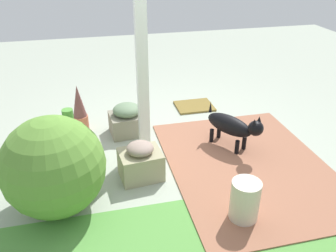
# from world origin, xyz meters

# --- Properties ---
(ground_plane) EXTENTS (12.00, 12.00, 0.00)m
(ground_plane) POSITION_xyz_m (0.00, 0.00, 0.00)
(ground_plane) COLOR #A3AD9B
(brick_path) EXTENTS (1.80, 2.40, 0.02)m
(brick_path) POSITION_xyz_m (-0.73, 0.59, 0.01)
(brick_path) COLOR #9B6248
(brick_path) RESTS_ON ground
(porch_pillar) EXTENTS (0.12, 0.12, 2.03)m
(porch_pillar) POSITION_xyz_m (0.38, -0.05, 1.02)
(porch_pillar) COLOR white
(porch_pillar) RESTS_ON ground
(stone_planter_nearest) EXTENTS (0.49, 0.44, 0.43)m
(stone_planter_nearest) POSITION_xyz_m (0.54, -0.52, 0.20)
(stone_planter_nearest) COLOR gray
(stone_planter_nearest) RESTS_ON ground
(stone_planter_mid) EXTENTS (0.49, 0.41, 0.43)m
(stone_planter_mid) POSITION_xyz_m (0.53, 0.51, 0.20)
(stone_planter_mid) COLOR tan
(stone_planter_mid) RESTS_ON ground
(round_shrub) EXTENTS (0.97, 0.97, 0.97)m
(round_shrub) POSITION_xyz_m (1.38, 0.83, 0.49)
(round_shrub) COLOR #5A8C34
(round_shrub) RESTS_ON ground
(terracotta_pot_tall) EXTENTS (0.23, 0.23, 0.66)m
(terracotta_pot_tall) POSITION_xyz_m (1.26, -0.02, 0.24)
(terracotta_pot_tall) COLOR #C86841
(terracotta_pot_tall) RESTS_ON ground
(terracotta_pot_spiky) EXTENTS (0.20, 0.20, 0.67)m
(terracotta_pot_spiky) POSITION_xyz_m (1.15, -0.73, 0.32)
(terracotta_pot_spiky) COLOR #CB6F4D
(terracotta_pot_spiky) RESTS_ON ground
(dog) EXTENTS (0.54, 0.74, 0.55)m
(dog) POSITION_xyz_m (-0.68, 0.17, 0.32)
(dog) COLOR black
(dog) RESTS_ON ground
(ceramic_urn) EXTENTS (0.27, 0.27, 0.42)m
(ceramic_urn) POSITION_xyz_m (-0.30, 1.39, 0.21)
(ceramic_urn) COLOR beige
(ceramic_urn) RESTS_ON ground
(doormat) EXTENTS (0.57, 0.47, 0.03)m
(doormat) POSITION_xyz_m (-0.59, -1.11, 0.01)
(doormat) COLOR olive
(doormat) RESTS_ON ground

